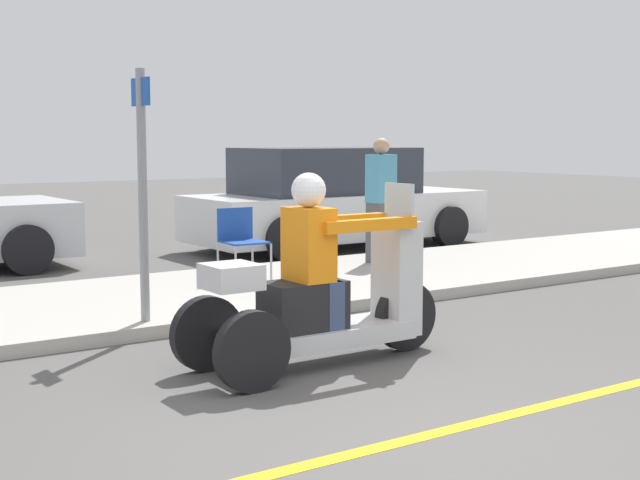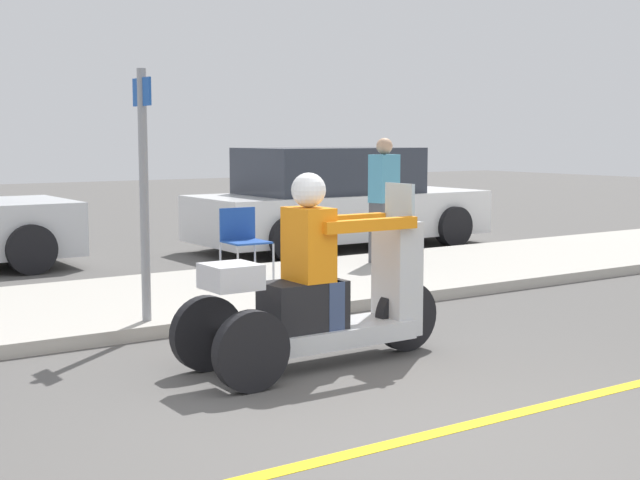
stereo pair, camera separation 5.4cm
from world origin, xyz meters
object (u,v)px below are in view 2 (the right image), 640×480
(folding_chair_curbside, at_px, (242,236))
(parked_car_lot_far, at_px, (337,201))
(spectator_mid_group, at_px, (384,203))
(street_sign, at_px, (144,185))
(motorcycle_trike, at_px, (321,297))

(folding_chair_curbside, bearing_deg, parked_car_lot_far, 39.95)
(spectator_mid_group, relative_size, street_sign, 0.73)
(motorcycle_trike, height_order, parked_car_lot_far, parked_car_lot_far)
(folding_chair_curbside, xyz_separation_m, street_sign, (-1.78, -1.45, 0.69))
(street_sign, bearing_deg, folding_chair_curbside, 39.30)
(motorcycle_trike, relative_size, spectator_mid_group, 1.37)
(spectator_mid_group, bearing_deg, parked_car_lot_far, 68.56)
(folding_chair_curbside, xyz_separation_m, parked_car_lot_far, (3.17, 2.66, 0.11))
(folding_chair_curbside, bearing_deg, spectator_mid_group, 7.51)
(spectator_mid_group, distance_m, street_sign, 4.41)
(motorcycle_trike, bearing_deg, spectator_mid_group, 46.33)
(motorcycle_trike, bearing_deg, street_sign, 111.09)
(motorcycle_trike, distance_m, folding_chair_curbside, 3.39)
(street_sign, bearing_deg, motorcycle_trike, -68.91)
(spectator_mid_group, bearing_deg, street_sign, -156.49)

